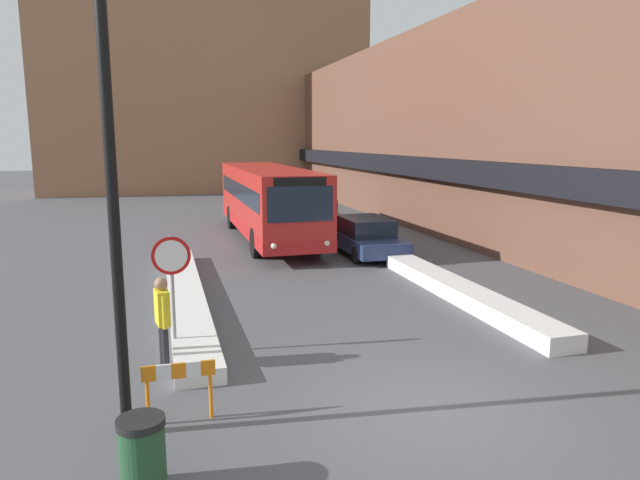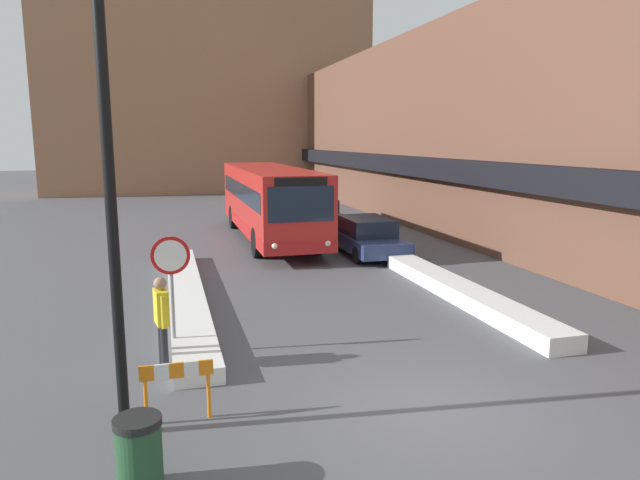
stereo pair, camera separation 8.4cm
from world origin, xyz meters
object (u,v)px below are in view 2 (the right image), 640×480
at_px(parked_car_front, 367,236).
at_px(street_lamp, 126,124).
at_px(city_bus, 269,200).
at_px(stop_sign, 171,269).
at_px(construction_barricade, 177,380).
at_px(pedestrian, 162,314).
at_px(trash_bin, 139,453).
at_px(parked_car_middle, 316,213).

xyz_separation_m(parked_car_front, street_lamp, (-7.71, -11.51, 3.78)).
distance_m(city_bus, stop_sign, 13.37).
height_order(parked_car_front, construction_barricade, parked_car_front).
relative_size(pedestrian, construction_barricade, 1.61).
distance_m(street_lamp, pedestrian, 4.17).
distance_m(parked_car_front, stop_sign, 11.14).
bearing_deg(parked_car_front, street_lamp, -123.82).
bearing_deg(city_bus, trash_bin, -105.54).
xyz_separation_m(pedestrian, construction_barricade, (0.21, -2.19, -0.40)).
relative_size(stop_sign, trash_bin, 2.54).
distance_m(parked_car_middle, stop_sign, 17.31).
relative_size(parked_car_front, trash_bin, 4.66).
bearing_deg(trash_bin, parked_car_middle, 69.21).
bearing_deg(parked_car_front, trash_bin, -120.61).
xyz_separation_m(parked_car_middle, construction_barricade, (-7.19, -18.60, -0.04)).
bearing_deg(parked_car_front, stop_sign, -130.41).
bearing_deg(stop_sign, city_bus, 71.32).
bearing_deg(construction_barricade, trash_bin, -106.69).
height_order(street_lamp, trash_bin, street_lamp).
height_order(stop_sign, street_lamp, street_lamp).
bearing_deg(construction_barricade, street_lamp, -160.98).
relative_size(parked_car_middle, street_lamp, 0.61).
bearing_deg(trash_bin, pedestrian, 85.62).
bearing_deg(street_lamp, city_bus, 73.02).
distance_m(city_bus, construction_barricade, 16.17).
bearing_deg(parked_car_front, pedestrian, -128.98).
distance_m(parked_car_middle, street_lamp, 20.65).
bearing_deg(street_lamp, stop_sign, 80.29).
bearing_deg(stop_sign, street_lamp, -99.71).
relative_size(parked_car_front, construction_barricade, 4.03).
distance_m(parked_car_middle, pedestrian, 18.01).
bearing_deg(street_lamp, parked_car_middle, 67.67).
relative_size(parked_car_front, pedestrian, 2.50).
bearing_deg(construction_barricade, parked_car_middle, 68.85).
height_order(pedestrian, trash_bin, pedestrian).
distance_m(city_bus, parked_car_front, 5.22).
distance_m(city_bus, pedestrian, 14.12).
xyz_separation_m(stop_sign, construction_barricade, (-0.01, -2.89, -1.08)).
xyz_separation_m(trash_bin, construction_barricade, (0.50, 1.68, 0.19)).
bearing_deg(parked_car_front, parked_car_middle, 90.00).
height_order(street_lamp, pedestrian, street_lamp).
bearing_deg(pedestrian, parked_car_middle, 146.28).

